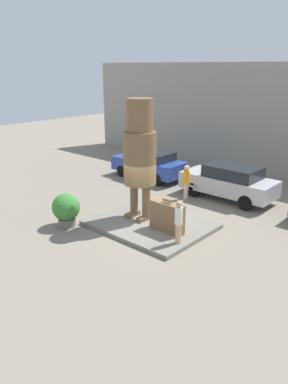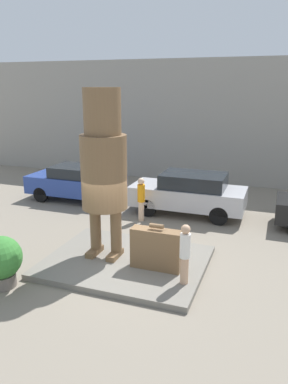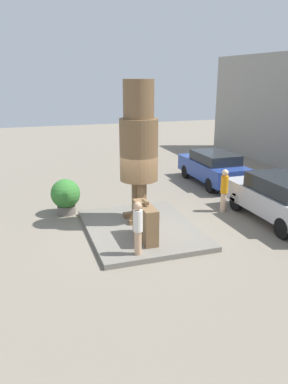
% 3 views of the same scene
% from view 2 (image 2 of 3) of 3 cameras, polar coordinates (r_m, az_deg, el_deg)
% --- Properties ---
extents(ground_plane, '(60.00, 60.00, 0.00)m').
position_cam_2_polar(ground_plane, '(11.23, -2.77, -10.97)').
color(ground_plane, gray).
extents(pedestal, '(4.59, 3.64, 0.17)m').
position_cam_2_polar(pedestal, '(11.19, -2.77, -10.59)').
color(pedestal, slate).
rests_on(pedestal, ground_plane).
extents(building_backdrop, '(28.00, 0.60, 6.42)m').
position_cam_2_polar(building_backdrop, '(20.35, 9.00, 10.49)').
color(building_backdrop, gray).
rests_on(building_backdrop, ground_plane).
extents(statue_figure, '(1.32, 1.32, 4.87)m').
position_cam_2_polar(statue_figure, '(10.62, -6.18, 4.64)').
color(statue_figure, brown).
rests_on(statue_figure, pedestal).
extents(giant_suitcase, '(1.41, 0.41, 1.31)m').
position_cam_2_polar(giant_suitcase, '(10.41, 1.89, -8.66)').
color(giant_suitcase, brown).
rests_on(giant_suitcase, pedestal).
extents(tourist, '(0.27, 0.27, 1.60)m').
position_cam_2_polar(tourist, '(9.59, 6.26, -9.03)').
color(tourist, tan).
rests_on(tourist, pedestal).
extents(parked_car_blue, '(4.35, 1.80, 1.60)m').
position_cam_2_polar(parked_car_blue, '(17.24, -10.23, 1.51)').
color(parked_car_blue, '#284293').
rests_on(parked_car_blue, ground_plane).
extents(parked_car_silver, '(4.58, 1.87, 1.70)m').
position_cam_2_polar(parked_car_silver, '(15.21, 6.87, -0.10)').
color(parked_car_silver, '#B7B7BC').
rests_on(parked_car_silver, ground_plane).
extents(planter_pot, '(1.12, 1.12, 1.38)m').
position_cam_2_polar(planter_pot, '(10.47, -21.04, -9.64)').
color(planter_pot, '#70665B').
rests_on(planter_pot, ground_plane).
extents(worker_hivis, '(0.29, 0.29, 1.70)m').
position_cam_2_polar(worker_hivis, '(14.36, -0.43, -0.83)').
color(worker_hivis, beige).
rests_on(worker_hivis, ground_plane).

